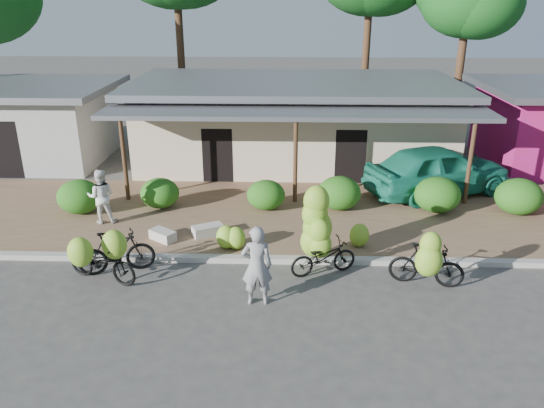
{
  "coord_description": "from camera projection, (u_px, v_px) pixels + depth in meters",
  "views": [
    {
      "loc": [
        -0.23,
        -10.36,
        6.58
      ],
      "look_at": [
        -0.67,
        3.12,
        1.2
      ],
      "focal_mm": 35.0,
      "sensor_mm": 36.0,
      "label": 1
    }
  ],
  "objects": [
    {
      "name": "curb",
      "position": [
        296.0,
        260.0,
        13.88
      ],
      "size": [
        60.0,
        0.25,
        0.15
      ],
      "primitive_type": "cube",
      "color": "#A8A399",
      "rests_on": "ground"
    },
    {
      "name": "hedge_4",
      "position": [
        437.0,
        195.0,
        16.65
      ],
      "size": [
        1.45,
        1.3,
        1.13
      ],
      "primitive_type": "ellipsoid",
      "color": "#1A6216",
      "rests_on": "sidewalk"
    },
    {
      "name": "loose_banana_b",
      "position": [
        226.0,
        237.0,
        14.3
      ],
      "size": [
        0.54,
        0.46,
        0.67
      ],
      "primitive_type": "ellipsoid",
      "color": "#80C330",
      "rests_on": "sidewalk"
    },
    {
      "name": "sidewalk",
      "position": [
        295.0,
        216.0,
        16.67
      ],
      "size": [
        60.0,
        6.0,
        0.12
      ],
      "primitive_type": "cube",
      "color": "#866848",
      "rests_on": "ground"
    },
    {
      "name": "loose_banana_a",
      "position": [
        236.0,
        238.0,
        14.27
      ],
      "size": [
        0.52,
        0.44,
        0.65
      ],
      "primitive_type": "ellipsoid",
      "color": "#80C330",
      "rests_on": "sidewalk"
    },
    {
      "name": "bike_center",
      "position": [
        319.0,
        237.0,
        13.32
      ],
      "size": [
        1.82,
        1.43,
        2.17
      ],
      "rotation": [
        0.0,
        0.0,
        1.92
      ],
      "color": "black",
      "rests_on": "ground"
    },
    {
      "name": "hedge_0",
      "position": [
        79.0,
        197.0,
        16.57
      ],
      "size": [
        1.38,
        1.24,
        1.07
      ],
      "primitive_type": "ellipsoid",
      "color": "#1A6216",
      "rests_on": "sidewalk"
    },
    {
      "name": "hedge_5",
      "position": [
        519.0,
        197.0,
        16.49
      ],
      "size": [
        1.46,
        1.31,
        1.14
      ],
      "primitive_type": "ellipsoid",
      "color": "#1A6216",
      "rests_on": "sidewalk"
    },
    {
      "name": "bystander",
      "position": [
        101.0,
        196.0,
        15.77
      ],
      "size": [
        0.9,
        0.76,
        1.66
      ],
      "primitive_type": "imported",
      "rotation": [
        0.0,
        0.0,
        3.31
      ],
      "color": "silver",
      "rests_on": "sidewalk"
    },
    {
      "name": "sack_near",
      "position": [
        208.0,
        230.0,
        15.15
      ],
      "size": [
        0.94,
        0.75,
        0.3
      ],
      "primitive_type": "cube",
      "rotation": [
        0.0,
        0.0,
        0.48
      ],
      "color": "beige",
      "rests_on": "sidewalk"
    },
    {
      "name": "hedge_2",
      "position": [
        266.0,
        195.0,
        16.88
      ],
      "size": [
        1.23,
        1.1,
        0.96
      ],
      "primitive_type": "ellipsoid",
      "color": "#1A6216",
      "rests_on": "sidewalk"
    },
    {
      "name": "ground",
      "position": [
        297.0,
        304.0,
        12.05
      ],
      "size": [
        100.0,
        100.0,
        0.0
      ],
      "primitive_type": "plane",
      "color": "#423F3D",
      "rests_on": "ground"
    },
    {
      "name": "loose_banana_c",
      "position": [
        359.0,
        235.0,
        14.41
      ],
      "size": [
        0.53,
        0.45,
        0.67
      ],
      "primitive_type": "ellipsoid",
      "color": "#80C330",
      "rests_on": "sidewalk"
    },
    {
      "name": "sack_far",
      "position": [
        163.0,
        235.0,
        14.87
      ],
      "size": [
        0.83,
        0.74,
        0.28
      ],
      "primitive_type": "cube",
      "rotation": [
        0.0,
        0.0,
        -0.61
      ],
      "color": "beige",
      "rests_on": "sidewalk"
    },
    {
      "name": "vendor",
      "position": [
        257.0,
        266.0,
        11.76
      ],
      "size": [
        0.73,
        0.51,
        1.91
      ],
      "primitive_type": "imported",
      "rotation": [
        0.0,
        0.0,
        3.22
      ],
      "color": "gray",
      "rests_on": "ground"
    },
    {
      "name": "shop_main",
      "position": [
        294.0,
        121.0,
        21.56
      ],
      "size": [
        13.0,
        8.5,
        3.35
      ],
      "color": "beige",
      "rests_on": "ground"
    },
    {
      "name": "bike_far_left",
      "position": [
        99.0,
        260.0,
        12.77
      ],
      "size": [
        2.05,
        1.52,
        1.44
      ],
      "rotation": [
        0.0,
        0.0,
        1.2
      ],
      "color": "black",
      "rests_on": "ground"
    },
    {
      "name": "shop_grey",
      "position": [
        30.0,
        122.0,
        21.99
      ],
      "size": [
        7.0,
        6.0,
        3.15
      ],
      "color": "#9FA09B",
      "rests_on": "ground"
    },
    {
      "name": "teal_van",
      "position": [
        438.0,
        170.0,
        18.04
      ],
      "size": [
        5.46,
        3.81,
        1.73
      ],
      "primitive_type": "imported",
      "rotation": [
        0.0,
        0.0,
        1.96
      ],
      "color": "#1C7F63",
      "rests_on": "sidewalk"
    },
    {
      "name": "bike_right",
      "position": [
        427.0,
        262.0,
        12.45
      ],
      "size": [
        1.84,
        1.34,
        1.67
      ],
      "rotation": [
        0.0,
        0.0,
        1.34
      ],
      "color": "black",
      "rests_on": "ground"
    },
    {
      "name": "bike_left",
      "position": [
        116.0,
        251.0,
        13.1
      ],
      "size": [
        1.97,
        1.42,
        1.45
      ],
      "rotation": [
        0.0,
        0.0,
        1.89
      ],
      "color": "black",
      "rests_on": "ground"
    },
    {
      "name": "hedge_1",
      "position": [
        160.0,
        193.0,
        17.01
      ],
      "size": [
        1.25,
        1.12,
        0.97
      ],
      "primitive_type": "ellipsoid",
      "color": "#1A6216",
      "rests_on": "sidewalk"
    },
    {
      "name": "hedge_3",
      "position": [
        339.0,
        193.0,
        16.87
      ],
      "size": [
        1.38,
        1.24,
        1.08
      ],
      "primitive_type": "ellipsoid",
      "color": "#1A6216",
      "rests_on": "sidewalk"
    }
  ]
}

